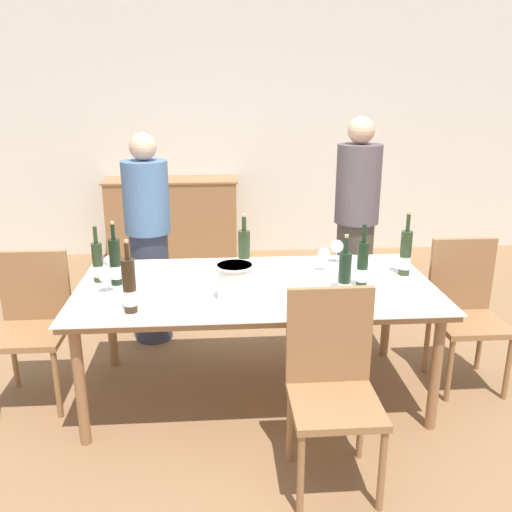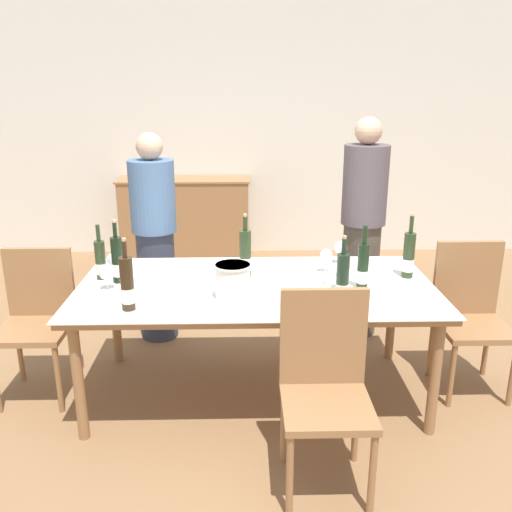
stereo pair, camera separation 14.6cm
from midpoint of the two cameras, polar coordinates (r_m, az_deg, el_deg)
name	(u,v)px [view 1 (the left image)]	position (r m, az deg, el deg)	size (l,w,h in m)	color
ground_plane	(256,392)	(3.57, -1.21, -14.13)	(12.00, 12.00, 0.00)	olive
back_wall	(236,129)	(6.19, -2.87, 13.17)	(8.00, 0.10, 2.80)	silver
sideboard_cabinet	(173,220)	(6.07, -9.44, 3.79)	(1.44, 0.46, 0.90)	#996B42
dining_table	(256,293)	(3.26, -1.29, -3.97)	(2.12, 1.08, 0.73)	#996B42
ice_bucket	(235,281)	(2.99, -3.65, -2.66)	(0.21, 0.21, 0.20)	white
wine_bottle_0	(362,266)	(3.21, 9.86, -1.03)	(0.07, 0.07, 0.38)	black
wine_bottle_1	(115,263)	(3.33, -15.80, -0.73)	(0.07, 0.07, 0.39)	black
wine_bottle_2	(344,279)	(2.96, 7.90, -2.46)	(0.07, 0.07, 0.39)	#1E3323
wine_bottle_3	(129,287)	(2.91, -14.59, -3.24)	(0.07, 0.07, 0.39)	#332314
wine_bottle_4	(244,255)	(3.33, -2.50, 0.07)	(0.07, 0.07, 0.40)	#28381E
wine_bottle_5	(98,263)	(3.41, -17.50, -0.72)	(0.06, 0.06, 0.34)	#28381E
wine_bottle_6	(405,254)	(3.48, 14.30, 0.19)	(0.07, 0.07, 0.41)	#28381E
wine_glass_0	(324,255)	(3.46, 5.96, 0.10)	(0.08, 0.08, 0.15)	white
wine_glass_1	(323,279)	(3.04, 5.65, -2.41)	(0.08, 0.08, 0.15)	white
wine_glass_2	(109,262)	(3.50, -16.34, -0.65)	(0.08, 0.08, 0.13)	white
wine_glass_3	(337,247)	(3.64, 7.39, 0.96)	(0.09, 0.09, 0.16)	white
wine_glass_4	(341,272)	(3.19, 7.67, -1.65)	(0.09, 0.09, 0.15)	white
wine_glass_5	(105,275)	(3.23, -16.82, -1.97)	(0.09, 0.09, 0.15)	white
chair_near_front	(332,376)	(2.67, 6.41, -12.50)	(0.42, 0.42, 0.96)	#996B42
chair_left_end	(33,317)	(3.60, -23.55, -5.93)	(0.42, 0.42, 0.91)	#996B42
chair_right_end	(465,304)	(3.71, 20.11, -4.77)	(0.42, 0.42, 0.94)	#996B42
person_host	(149,241)	(4.07, -12.25, 1.53)	(0.33, 0.33, 1.56)	#383F56
person_guest_left	(356,229)	(4.16, 9.46, 2.86)	(0.33, 0.33, 1.66)	#51473D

